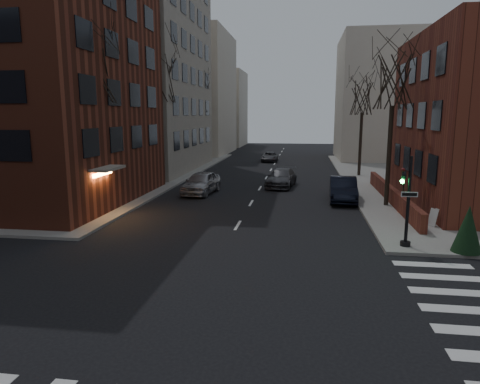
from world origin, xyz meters
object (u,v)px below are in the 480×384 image
Objects in this scene: tree_right_a at (394,80)px; tree_right_b at (363,96)px; evergreen_shrub at (468,229)px; tree_left_b at (160,79)px; tree_left_a at (93,70)px; car_lane_silver at (201,183)px; tree_left_c at (200,96)px; parked_sedan at (343,189)px; streetlamp_far at (209,128)px; car_lane_gray at (281,178)px; traffic_signal at (406,207)px; car_lane_far at (270,157)px; sandwich_board at (437,217)px; streetlamp_near at (153,136)px.

tree_right_a reaches higher than tree_right_b.
tree_left_b is at bearing 137.60° from evergreen_shrub.
tree_left_a is 21.24m from evergreen_shrub.
tree_right_b is at bearing 45.77° from car_lane_silver.
tree_left_c is 1.92× the size of parked_sedan.
tree_left_c is 1.55× the size of streetlamp_far.
tree_left_b is 13.32m from car_lane_gray.
tree_right_a is 1.55× the size of streetlamp_far.
tree_left_b is 16.68m from streetlamp_far.
traffic_signal is 23.71m from tree_right_b.
tree_right_a is 15.12m from car_lane_silver.
traffic_signal is 36.51m from car_lane_far.
streetlamp_far is 3.11× the size of evergreen_shrub.
sandwich_board is (11.21, -31.56, 0.01)m from car_lane_far.
streetlamp_near is 1.24× the size of car_lane_gray.
car_lane_gray is (-6.26, 16.08, -1.17)m from traffic_signal.
car_lane_gray is 2.51× the size of evergreen_shrub.
tree_left_c is at bearing 101.19° from sandwich_board.
tree_left_b reaches higher than car_lane_gray.
traffic_signal is at bearing -76.84° from car_lane_far.
sandwich_board is at bearing -71.15° from car_lane_far.
car_lane_far is (-7.00, 24.82, -0.23)m from parked_sedan.
tree_left_a is at bearing -91.23° from streetlamp_far.
tree_right_a reaches higher than car_lane_far.
streetlamp_near and streetlamp_far have the same top height.
tree_right_a reaches higher than streetlamp_near.
traffic_signal is at bearing -146.69° from sandwich_board.
tree_right_b reaches higher than evergreen_shrub.
tree_right_b is at bearing 18.82° from tree_left_b.
car_lane_silver is at bearing 56.37° from tree_left_a.
tree_right_b is at bearing 80.61° from parked_sedan.
parked_sedan is at bearing -23.12° from tree_left_b.
tree_left_b reaches higher than streetlamp_far.
tree_right_a is at bearing 84.53° from traffic_signal.
tree_left_b is 1.18× the size of tree_right_b.
car_lane_far is at bearing 75.26° from tree_left_a.
tree_left_c is (-16.74, 31.01, 6.12)m from traffic_signal.
tree_right_a is at bearing -37.69° from car_lane_gray.
tree_left_a is at bearing -134.36° from tree_right_b.
tree_left_b is 2.49× the size of car_lane_far.
tree_right_a reaches higher than car_lane_silver.
tree_left_c is at bearing 155.56° from tree_right_b.
car_lane_far is 2.15× the size of evergreen_shrub.
car_lane_far reaches higher than sandwich_board.
tree_right_b is at bearing -52.98° from car_lane_far.
car_lane_gray is at bearing -59.73° from streetlamp_far.
car_lane_silver is 7.14m from car_lane_gray.
parked_sedan is (-2.60, -12.40, -6.75)m from tree_right_b.
car_lane_silver is (-12.10, 11.97, -1.07)m from traffic_signal.
parked_sedan is 25.79m from car_lane_far.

